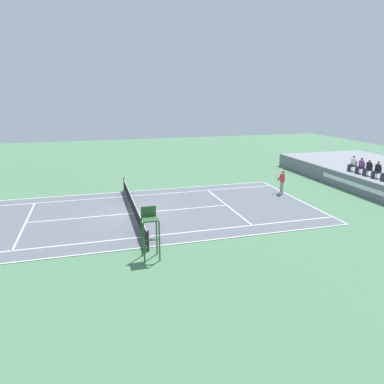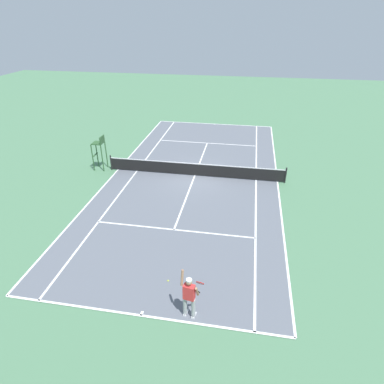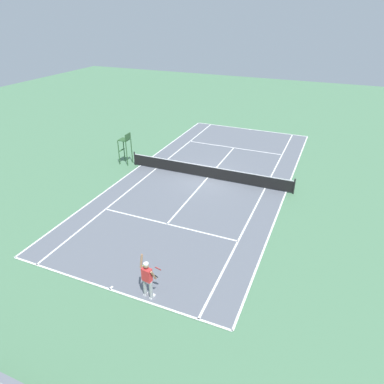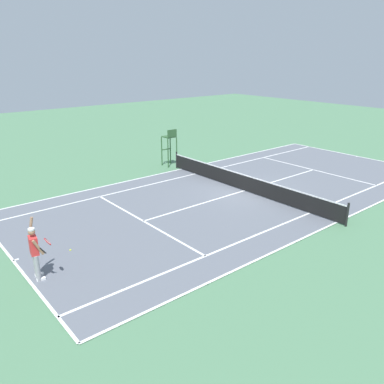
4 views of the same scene
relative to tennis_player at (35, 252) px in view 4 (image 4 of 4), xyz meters
The scene contains 6 objects.
ground_plane 11.76m from the tennis_player, 81.40° to the right, with size 80.00×80.00×0.00m, color #4C7A56.
court 11.76m from the tennis_player, 81.40° to the right, with size 11.08×23.88×0.03m.
net 11.73m from the tennis_player, 81.40° to the right, with size 11.98×0.10×1.07m.
tennis_player is the anchor object (origin of this frame).
tennis_ball 2.20m from the tennis_player, 53.09° to the right, with size 0.07×0.07×0.07m, color #D1E533.
umpire_chair 14.33m from the tennis_player, 54.00° to the right, with size 0.77×0.77×2.44m.
Camera 4 is at (-13.55, 14.83, 6.93)m, focal length 36.64 mm.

